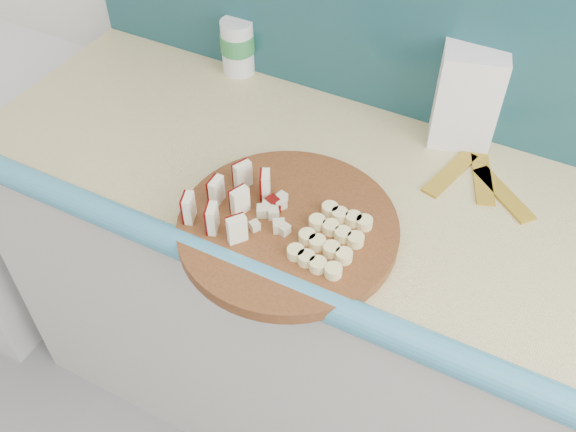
% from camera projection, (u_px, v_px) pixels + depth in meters
% --- Properties ---
extents(kitchen_counter, '(2.20, 0.63, 0.91)m').
position_uv_depth(kitchen_counter, '(433.00, 353.00, 1.58)').
color(kitchen_counter, beige).
rests_on(kitchen_counter, ground).
extents(backsplash, '(2.20, 0.02, 0.50)m').
position_uv_depth(backsplash, '(540.00, 44.00, 1.25)').
color(backsplash, teal).
rests_on(backsplash, kitchen_counter).
extents(cutting_board, '(0.45, 0.45, 0.03)m').
position_uv_depth(cutting_board, '(288.00, 228.00, 1.23)').
color(cutting_board, '#4D2810').
rests_on(cutting_board, kitchen_counter).
extents(apple_wedges, '(0.13, 0.17, 0.06)m').
position_uv_depth(apple_wedges, '(229.00, 200.00, 1.22)').
color(apple_wedges, '#FEF1CB').
rests_on(apple_wedges, cutting_board).
extents(apple_chunks, '(0.06, 0.07, 0.02)m').
position_uv_depth(apple_chunks, '(276.00, 214.00, 1.23)').
color(apple_chunks, beige).
rests_on(apple_chunks, cutting_board).
extents(banana_slices, '(0.12, 0.16, 0.02)m').
position_uv_depth(banana_slices, '(331.00, 238.00, 1.18)').
color(banana_slices, '#F9E498').
rests_on(banana_slices, cutting_board).
extents(flour_bag, '(0.15, 0.12, 0.22)m').
position_uv_depth(flour_bag, '(467.00, 98.00, 1.36)').
color(flour_bag, white).
rests_on(flour_bag, kitchen_counter).
extents(canister, '(0.08, 0.08, 0.14)m').
position_uv_depth(canister, '(238.00, 46.00, 1.58)').
color(canister, silver).
rests_on(canister, kitchen_counter).
extents(banana_peel, '(0.23, 0.19, 0.01)m').
position_uv_depth(banana_peel, '(478.00, 181.00, 1.34)').
color(banana_peel, gold).
rests_on(banana_peel, kitchen_counter).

